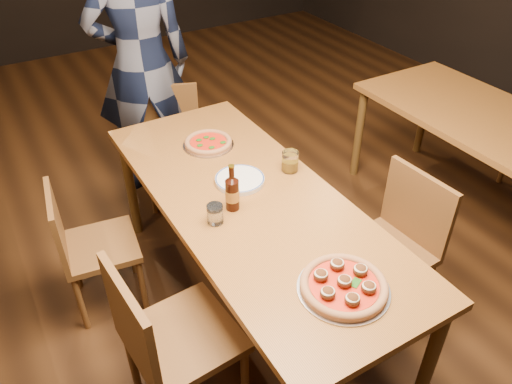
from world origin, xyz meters
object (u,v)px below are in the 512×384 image
beer_bottle (232,194)px  diner (141,64)px  pizza_margherita (208,143)px  water_glass (215,214)px  plate_stack (240,180)px  chair_main_e (384,252)px  pizza_meatball (344,285)px  chair_main_nw (183,336)px  amber_glass (290,161)px  table_right (510,139)px  chair_main_sw (100,245)px  table_main (251,210)px  chair_end (173,147)px

beer_bottle → diner: 1.47m
pizza_margherita → water_glass: water_glass is taller
plate_stack → chair_main_e: bearing=-45.0°
beer_bottle → water_glass: 0.13m
pizza_meatball → diner: bearing=90.5°
water_glass → beer_bottle: bearing=23.1°
water_glass → diner: diner is taller
chair_main_e → beer_bottle: bearing=-122.1°
chair_main_nw → pizza_margherita: 1.13m
beer_bottle → amber_glass: bearing=18.0°
plate_stack → amber_glass: (0.28, -0.04, 0.04)m
beer_bottle → table_right: bearing=-5.6°
amber_glass → diner: diner is taller
pizza_meatball → amber_glass: size_ratio=3.34×
plate_stack → chair_main_sw: bearing=157.0°
water_glass → diner: (0.22, 1.52, 0.14)m
plate_stack → table_main: bearing=-98.5°
chair_end → plate_stack: size_ratio=3.34×
plate_stack → diner: diner is taller
water_glass → amber_glass: bearing=19.1°
chair_main_sw → amber_glass: bearing=-101.0°
beer_bottle → chair_main_e: bearing=-28.7°
table_right → water_glass: (-1.93, 0.13, 0.12)m
chair_end → water_glass: size_ratio=9.03×
table_right → water_glass: 1.94m
plate_stack → water_glass: bearing=-138.4°
beer_bottle → pizza_meatball: bearing=-79.5°
pizza_margherita → water_glass: size_ratio=3.09×
amber_glass → chair_end: bearing=103.2°
chair_main_sw → chair_end: (0.73, 0.72, 0.01)m
pizza_margherita → table_main: bearing=-94.6°
plate_stack → chair_main_nw: bearing=-137.8°
amber_glass → pizza_margherita: bearing=120.0°
water_glass → diner: size_ratio=0.05×
chair_main_sw → amber_glass: size_ratio=7.49×
chair_main_e → diner: diner is taller
chair_main_nw → chair_end: bearing=-25.4°
plate_stack → diner: 1.31m
table_main → chair_main_e: (0.56, -0.39, -0.23)m
beer_bottle → chair_main_sw: bearing=140.2°
water_glass → diner: bearing=81.6°
diner → plate_stack: bearing=103.3°
beer_bottle → pizza_margherita: bearing=74.9°
table_main → pizza_meatball: size_ratio=5.51×
chair_main_sw → water_glass: (0.44, -0.52, 0.39)m
pizza_meatball → water_glass: water_glass is taller
pizza_meatball → beer_bottle: (-0.12, 0.67, 0.06)m
diner → water_glass: bearing=93.8°
plate_stack → amber_glass: bearing=-8.0°
pizza_meatball → table_main: bearing=91.1°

